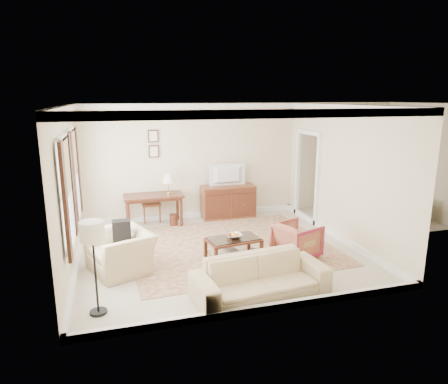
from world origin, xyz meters
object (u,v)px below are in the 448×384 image
sideboard (228,201)px  club_armchair (120,245)px  striped_armchair (297,239)px  sofa (261,271)px  writing_desk (153,199)px  tv (228,168)px  coffee_table (233,243)px

sideboard → club_armchair: bearing=-136.8°
striped_armchair → sofa: (-1.23, -1.25, 0.03)m
writing_desk → sideboard: sideboard is taller
writing_desk → sofa: (1.20, -4.02, -0.24)m
sideboard → club_armchair: (-2.78, -2.61, 0.06)m
club_armchair → sofa: size_ratio=0.52×
club_armchair → tv: bearing=111.8°
club_armchair → coffee_table: bearing=67.4°
tv → club_armchair: size_ratio=0.82×
sideboard → club_armchair: club_armchair is taller
tv → striped_armchair: size_ratio=1.19×
tv → coffee_table: tv is taller
sideboard → club_armchair: 3.81m
writing_desk → striped_armchair: (2.43, -2.77, -0.27)m
striped_armchair → tv: bearing=-9.0°
sideboard → striped_armchair: bearing=-80.1°
striped_armchair → writing_desk: bearing=22.2°
sideboard → sofa: 4.24m
tv → sideboard: bearing=-90.0°
coffee_table → sideboard: bearing=75.5°
coffee_table → sofa: bearing=-91.1°
sideboard → coffee_table: size_ratio=1.28×
sideboard → coffee_table: sideboard is taller
coffee_table → sofa: sofa is taller
tv → striped_armchair: (0.51, -2.91, -0.91)m
coffee_table → striped_armchair: striped_armchair is taller
coffee_table → sofa: (-0.03, -1.52, 0.09)m
striped_armchair → sofa: bearing=116.4°
tv → club_armchair: (-2.78, -2.59, -0.81)m
writing_desk → sofa: bearing=-73.4°
coffee_table → club_armchair: size_ratio=0.96×
club_armchair → sideboard: bearing=112.0°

